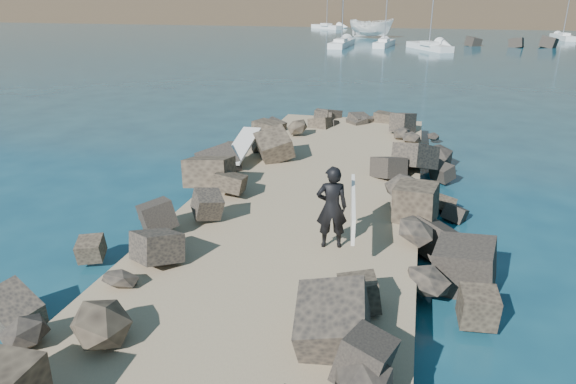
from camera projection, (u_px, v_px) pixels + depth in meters
name	position (u px, v px, depth m)	size (l,w,h in m)	color
ground	(297.00, 233.00, 13.27)	(800.00, 800.00, 0.00)	#0F384C
jetty	(277.00, 258.00, 11.35)	(6.00, 26.00, 0.60)	#8C7759
riprap_left	(167.00, 227.00, 12.39)	(2.60, 22.00, 1.00)	black
riprap_right	(412.00, 255.00, 11.08)	(2.60, 22.00, 1.00)	black
surfboard_resting	(242.00, 148.00, 16.82)	(0.63, 2.51, 0.08)	white
boat_imported	(371.00, 28.00, 73.92)	(2.59, 6.89, 2.66)	white
surfer_with_board	(335.00, 207.00, 10.91)	(1.02, 2.27, 1.84)	black
sailboat_d	(563.00, 37.00, 70.25)	(2.10, 6.33, 7.58)	white
sailboat_e	(327.00, 27.00, 93.48)	(6.50, 5.93, 8.69)	white
sailboat_a	(342.00, 44.00, 61.07)	(2.14, 7.87, 9.31)	white
sailboat_c	(429.00, 47.00, 57.41)	(5.19, 7.37, 9.05)	white
sailboat_b	(384.00, 44.00, 61.09)	(2.26, 6.48, 7.74)	white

